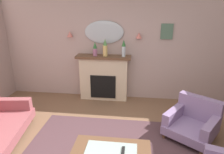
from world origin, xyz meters
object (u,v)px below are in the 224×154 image
Objects in this scene: coffee_table at (111,154)px; fireplace at (104,78)px; wall_sconce_right at (139,35)px; mantel_vase_centre at (95,49)px; wall_mirror at (104,32)px; wall_sconce_left at (70,34)px; armchair_beside_couch at (193,121)px; mantel_vase_right at (124,48)px; mantel_vase_left at (105,48)px; framed_picture at (167,32)px; tv_remote at (123,151)px.

fireplace is at bearing 101.41° from coffee_table.
wall_sconce_right is 2.95m from coffee_table.
fireplace is 0.78m from mantel_vase_centre.
mantel_vase_centre is 0.47m from wall_mirror.
wall_sconce_left is at bearing 117.34° from coffee_table.
coffee_table is 0.97× the size of armchair_beside_couch.
wall_mirror reaches higher than armchair_beside_couch.
wall_sconce_right is (0.35, 0.12, 0.29)m from mantel_vase_right.
mantel_vase_left is 1.03× the size of mantel_vase_right.
mantel_vase_right is at bearing -169.80° from framed_picture.
mantel_vase_left is 3.01× the size of wall_sconce_right.
mantel_vase_right is 2.92× the size of wall_sconce_right.
wall_mirror is at bearing -179.62° from framed_picture.
framed_picture is at bearing 5.77° from fireplace.
wall_sconce_right is at bearing -3.37° from wall_mirror.
wall_mirror is 2.83m from armchair_beside_couch.
wall_sconce_right reaches higher than mantel_vase_right.
armchair_beside_couch is at bearing -36.24° from mantel_vase_left.
mantel_vase_centre reaches higher than armchair_beside_couch.
tv_remote is at bearing -70.66° from mantel_vase_centre.
wall_sconce_right is at bearing -174.73° from framed_picture.
mantel_vase_left is at bearing 104.12° from tv_remote.
mantel_vase_left is 3.01× the size of wall_sconce_left.
tv_remote is (-0.17, -2.64, -1.21)m from wall_sconce_right.
fireplace is at bearing -174.23° from framed_picture.
framed_picture is 0.33× the size of coffee_table.
mantel_vase_centre is 2.14× the size of tv_remote.
wall_sconce_right is at bearing 6.16° from fireplace.
wall_sconce_right is at bearing 18.92° from mantel_vase_right.
wall_sconce_left is at bearing -176.63° from wall_mirror.
framed_picture is at bearing 69.93° from coffee_table.
wall_sconce_right is 0.12× the size of armchair_beside_couch.
mantel_vase_left is at bearing 143.76° from armchair_beside_couch.
wall_sconce_right is at bearing 82.75° from coffee_table.
mantel_vase_right is at bearing 135.98° from armchair_beside_couch.
wall_mirror is 6.86× the size of wall_sconce_right.
mantel_vase_centre is 0.30× the size of armchair_beside_couch.
mantel_vase_right is 1.39m from wall_sconce_left.
wall_sconce_left reaches higher than mantel_vase_centre.
mantel_vase_right reaches higher than mantel_vase_centre.
coffee_table is (0.51, -2.55, -0.19)m from fireplace.
fireplace is at bearing -90.00° from wall_mirror.
fireplace is 2.60m from coffee_table.
wall_sconce_left reaches higher than mantel_vase_right.
framed_picture is (2.35, 0.06, 0.09)m from wall_sconce_left.
fireplace is at bearing 176.76° from mantel_vase_right.
wall_mirror is 6.00× the size of tv_remote.
wall_sconce_left is 0.12× the size of armchair_beside_couch.
mantel_vase_left is 0.39m from wall_mirror.
tv_remote is at bearing 1.10° from coffee_table.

